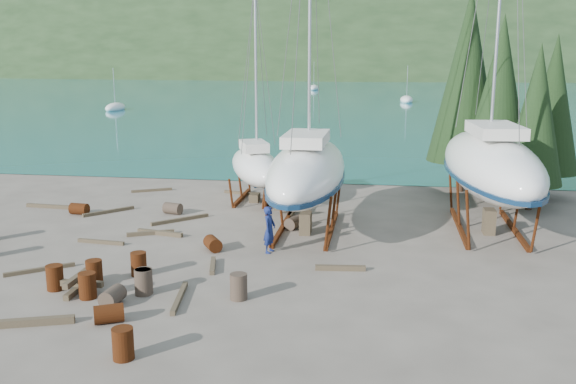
# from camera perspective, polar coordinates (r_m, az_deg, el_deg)

# --- Properties ---
(ground) EXTENTS (600.00, 600.00, 0.00)m
(ground) POSITION_cam_1_polar(r_m,az_deg,el_deg) (25.99, -6.18, -5.75)
(ground) COLOR #5B5248
(ground) RESTS_ON ground
(bay_water) EXTENTS (700.00, 700.00, 0.00)m
(bay_water) POSITION_cam_1_polar(r_m,az_deg,el_deg) (339.02, 7.46, 11.04)
(bay_water) COLOR #1B6789
(bay_water) RESTS_ON ground
(far_hill) EXTENTS (800.00, 360.00, 110.00)m
(far_hill) POSITION_cam_1_polar(r_m,az_deg,el_deg) (344.02, 7.48, 11.06)
(far_hill) COLOR #1E3219
(far_hill) RESTS_ON ground
(far_house_left) EXTENTS (6.60, 5.60, 5.60)m
(far_house_left) POSITION_cam_1_polar(r_m,az_deg,el_deg) (223.98, -9.00, 11.04)
(far_house_left) COLOR beige
(far_house_left) RESTS_ON ground
(far_house_center) EXTENTS (6.60, 5.60, 5.60)m
(far_house_center) POSITION_cam_1_polar(r_m,az_deg,el_deg) (215.55, 1.40, 11.13)
(far_house_center) COLOR beige
(far_house_center) RESTS_ON ground
(far_house_right) EXTENTS (6.60, 5.60, 5.60)m
(far_house_right) POSITION_cam_1_polar(r_m,az_deg,el_deg) (215.23, 14.97, 10.72)
(far_house_right) COLOR beige
(far_house_right) RESTS_ON ground
(cypress_near_right) EXTENTS (3.60, 3.60, 10.00)m
(cypress_near_right) POSITION_cam_1_polar(r_m,az_deg,el_deg) (36.47, 18.30, 8.24)
(cypress_near_right) COLOR black
(cypress_near_right) RESTS_ON ground
(cypress_mid_right) EXTENTS (3.06, 3.06, 8.50)m
(cypress_mid_right) POSITION_cam_1_polar(r_m,az_deg,el_deg) (34.87, 21.19, 6.42)
(cypress_mid_right) COLOR black
(cypress_mid_right) RESTS_ON ground
(cypress_back_left) EXTENTS (4.14, 4.14, 11.50)m
(cypress_back_left) POSITION_cam_1_polar(r_m,az_deg,el_deg) (38.18, 15.64, 9.88)
(cypress_back_left) COLOR black
(cypress_back_left) RESTS_ON ground
(cypress_far_right) EXTENTS (3.24, 3.24, 9.00)m
(cypress_far_right) POSITION_cam_1_polar(r_m,az_deg,el_deg) (38.10, 22.47, 7.20)
(cypress_far_right) COLOR black
(cypress_far_right) RESTS_ON ground
(moored_boat_left) EXTENTS (2.00, 5.00, 6.05)m
(moored_boat_left) POSITION_cam_1_polar(r_m,az_deg,el_deg) (91.73, -15.10, 7.25)
(moored_boat_left) COLOR white
(moored_boat_left) RESTS_ON ground
(moored_boat_mid) EXTENTS (2.00, 5.00, 6.05)m
(moored_boat_mid) POSITION_cam_1_polar(r_m,az_deg,el_deg) (104.22, 10.49, 8.05)
(moored_boat_mid) COLOR white
(moored_boat_mid) RESTS_ON ground
(moored_boat_far) EXTENTS (2.00, 5.00, 6.05)m
(moored_boat_far) POSITION_cam_1_polar(r_m,az_deg,el_deg) (134.85, 2.31, 9.22)
(moored_boat_far) COLOR white
(moored_boat_far) RESTS_ON ground
(large_sailboat_near) EXTENTS (3.39, 11.15, 17.50)m
(large_sailboat_near) POSITION_cam_1_polar(r_m,az_deg,el_deg) (28.91, 1.72, 1.95)
(large_sailboat_near) COLOR white
(large_sailboat_near) RESTS_ON ground
(large_sailboat_far) EXTENTS (4.50, 12.20, 18.89)m
(large_sailboat_far) POSITION_cam_1_polar(r_m,az_deg,el_deg) (30.32, 17.58, 2.37)
(large_sailboat_far) COLOR white
(large_sailboat_far) RESTS_ON ground
(small_sailboat_shore) EXTENTS (4.91, 7.63, 11.69)m
(small_sailboat_shore) POSITION_cam_1_polar(r_m,az_deg,el_deg) (35.09, -2.91, 2.34)
(small_sailboat_shore) COLOR white
(small_sailboat_shore) RESTS_ON ground
(worker) EXTENTS (0.60, 0.78, 1.92)m
(worker) POSITION_cam_1_polar(r_m,az_deg,el_deg) (26.15, -1.66, -3.36)
(worker) COLOR navy
(worker) RESTS_ON ground
(drum_1) EXTENTS (0.66, 0.93, 0.58)m
(drum_1) POSITION_cam_1_polar(r_m,az_deg,el_deg) (21.85, -15.33, -8.94)
(drum_1) COLOR #2D2823
(drum_1) RESTS_ON ground
(drum_2) EXTENTS (0.94, 0.67, 0.58)m
(drum_2) POSITION_cam_1_polar(r_m,az_deg,el_deg) (33.97, -18.06, -1.43)
(drum_2) COLOR #592D0F
(drum_2) RESTS_ON ground
(drum_3) EXTENTS (0.58, 0.58, 0.88)m
(drum_3) POSITION_cam_1_polar(r_m,az_deg,el_deg) (22.60, -17.40, -7.94)
(drum_3) COLOR #592D0F
(drum_3) RESTS_ON ground
(drum_4) EXTENTS (0.98, 0.75, 0.58)m
(drum_4) POSITION_cam_1_polar(r_m,az_deg,el_deg) (35.35, -0.00, -0.28)
(drum_4) COLOR #592D0F
(drum_4) RESTS_ON ground
(drum_5) EXTENTS (0.58, 0.58, 0.88)m
(drum_5) POSITION_cam_1_polar(r_m,az_deg,el_deg) (22.50, -12.67, -7.75)
(drum_5) COLOR #2D2823
(drum_5) RESTS_ON ground
(drum_6) EXTENTS (0.96, 1.05, 0.58)m
(drum_6) POSITION_cam_1_polar(r_m,az_deg,el_deg) (26.75, -6.70, -4.59)
(drum_6) COLOR #592D0F
(drum_6) RESTS_ON ground
(drum_7) EXTENTS (0.58, 0.58, 0.88)m
(drum_7) POSITION_cam_1_polar(r_m,az_deg,el_deg) (18.15, -14.46, -12.92)
(drum_7) COLOR #592D0F
(drum_7) RESTS_ON ground
(drum_9) EXTENTS (1.01, 0.80, 0.58)m
(drum_9) POSITION_cam_1_polar(r_m,az_deg,el_deg) (32.91, -10.21, -1.44)
(drum_9) COLOR #2D2823
(drum_9) RESTS_ON ground
(drum_10) EXTENTS (0.58, 0.58, 0.88)m
(drum_10) POSITION_cam_1_polar(r_m,az_deg,el_deg) (23.83, -16.84, -6.84)
(drum_10) COLOR #592D0F
(drum_10) RESTS_ON ground
(drum_11) EXTENTS (0.86, 1.03, 0.58)m
(drum_11) POSITION_cam_1_polar(r_m,az_deg,el_deg) (29.73, 0.53, -2.75)
(drum_11) COLOR #2D2823
(drum_11) RESTS_ON ground
(drum_12) EXTENTS (1.05, 0.91, 0.58)m
(drum_12) POSITION_cam_1_polar(r_m,az_deg,el_deg) (20.53, -15.64, -10.38)
(drum_12) COLOR #592D0F
(drum_12) RESTS_ON ground
(drum_13) EXTENTS (0.58, 0.58, 0.88)m
(drum_13) POSITION_cam_1_polar(r_m,az_deg,el_deg) (23.71, -20.02, -7.16)
(drum_13) COLOR #592D0F
(drum_13) RESTS_ON ground
(drum_14) EXTENTS (0.58, 0.58, 0.88)m
(drum_14) POSITION_cam_1_polar(r_m,az_deg,el_deg) (24.29, -13.13, -6.25)
(drum_14) COLOR #592D0F
(drum_14) RESTS_ON ground
(drum_16) EXTENTS (0.58, 0.58, 0.88)m
(drum_16) POSITION_cam_1_polar(r_m,az_deg,el_deg) (22.44, -12.76, -7.81)
(drum_16) COLOR #2D2823
(drum_16) RESTS_ON ground
(drum_17) EXTENTS (0.58, 0.58, 0.88)m
(drum_17) POSITION_cam_1_polar(r_m,az_deg,el_deg) (21.56, -4.41, -8.38)
(drum_17) COLOR #2D2823
(drum_17) RESTS_ON ground
(timber_0) EXTENTS (2.17, 1.20, 0.14)m
(timber_0) POSITION_cam_1_polar(r_m,az_deg,el_deg) (38.44, -12.01, 0.16)
(timber_0) COLOR brown
(timber_0) RESTS_ON ground
(timber_1) EXTENTS (1.90, 0.37, 0.19)m
(timber_1) POSITION_cam_1_polar(r_m,az_deg,el_deg) (24.37, 4.68, -6.74)
(timber_1) COLOR brown
(timber_1) RESTS_ON ground
(timber_2) EXTENTS (2.51, 0.37, 0.19)m
(timber_2) POSITION_cam_1_polar(r_m,az_deg,el_deg) (35.95, -20.54, -1.19)
(timber_2) COLOR brown
(timber_2) RESTS_ON ground
(timber_3) EXTENTS (2.10, 1.69, 0.15)m
(timber_3) POSITION_cam_1_polar(r_m,az_deg,el_deg) (25.92, -21.20, -6.44)
(timber_3) COLOR brown
(timber_3) RESTS_ON ground
(timber_4) EXTENTS (1.98, 1.04, 0.17)m
(timber_4) POSITION_cam_1_polar(r_m,az_deg,el_deg) (29.47, -12.12, -3.59)
(timber_4) COLOR brown
(timber_4) RESTS_ON ground
(timber_5) EXTENTS (0.55, 2.64, 0.16)m
(timber_5) POSITION_cam_1_polar(r_m,az_deg,el_deg) (21.84, -9.63, -9.25)
(timber_5) COLOR brown
(timber_5) RESTS_ON ground
(timber_6) EXTENTS (1.65, 1.37, 0.19)m
(timber_6) POSITION_cam_1_polar(r_m,az_deg,el_deg) (33.66, -0.75, -1.27)
(timber_6) COLOR brown
(timber_6) RESTS_ON ground
(timber_7) EXTENTS (0.55, 1.70, 0.17)m
(timber_7) POSITION_cam_1_polar(r_m,az_deg,el_deg) (24.74, -6.71, -6.51)
(timber_7) COLOR brown
(timber_7) RESTS_ON ground
(timber_8) EXTENTS (2.24, 0.67, 0.19)m
(timber_8) POSITION_cam_1_polar(r_m,az_deg,el_deg) (29.37, -11.31, -3.58)
(timber_8) COLOR brown
(timber_8) RESTS_ON ground
(timber_9) EXTENTS (2.09, 0.68, 0.15)m
(timber_9) POSITION_cam_1_polar(r_m,az_deg,el_deg) (36.94, -4.20, -0.09)
(timber_9) COLOR brown
(timber_9) RESTS_ON ground
(timber_10) EXTENTS (2.30, 2.23, 0.16)m
(timber_10) POSITION_cam_1_polar(r_m,az_deg,el_deg) (31.52, -9.57, -2.43)
(timber_10) COLOR brown
(timber_10) RESTS_ON ground
(timber_11) EXTENTS (2.17, 0.38, 0.15)m
(timber_11) POSITION_cam_1_polar(r_m,az_deg,el_deg) (28.69, -16.30, -4.28)
(timber_11) COLOR brown
(timber_11) RESTS_ON ground
(timber_16) EXTENTS (2.89, 1.17, 0.23)m
(timber_16) POSITION_cam_1_polar(r_m,az_deg,el_deg) (21.19, -22.49, -10.67)
(timber_16) COLOR brown
(timber_16) RESTS_ON ground
(timber_17) EXTENTS (1.95, 2.15, 0.16)m
(timber_17) POSITION_cam_1_polar(r_m,az_deg,el_deg) (33.88, -15.64, -1.68)
(timber_17) COLOR brown
(timber_17) RESTS_ON ground
(timber_pile_fore) EXTENTS (1.80, 1.80, 0.60)m
(timber_pile_fore) POSITION_cam_1_polar(r_m,az_deg,el_deg) (23.33, -18.18, -7.71)
(timber_pile_fore) COLOR brown
(timber_pile_fore) RESTS_ON ground
(timber_pile_aft) EXTENTS (1.80, 1.80, 0.60)m
(timber_pile_aft) POSITION_cam_1_polar(r_m,az_deg,el_deg) (32.27, 0.33, -1.50)
(timber_pile_aft) COLOR brown
(timber_pile_aft) RESTS_ON ground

